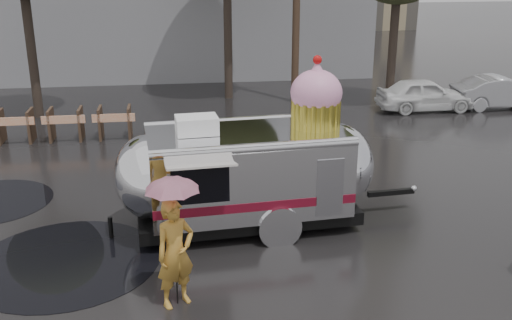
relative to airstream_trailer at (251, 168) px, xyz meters
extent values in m
plane|color=black|center=(0.62, -3.07, -1.29)|extent=(120.00, 120.00, 0.00)
cylinder|color=black|center=(-3.71, -1.16, -1.29)|extent=(3.60, 3.60, 0.01)
cylinder|color=#382D26|center=(-6.38, 9.93, 1.63)|extent=(0.32, 0.32, 5.85)
cylinder|color=#382D26|center=(0.62, 11.93, 2.08)|extent=(0.32, 0.32, 6.75)
cylinder|color=#382D26|center=(6.62, 9.93, 1.41)|extent=(0.32, 0.32, 5.40)
cube|color=#473323|center=(-6.88, 6.93, -0.79)|extent=(0.08, 0.80, 1.00)
cube|color=#473323|center=(-5.98, 6.93, -0.79)|extent=(0.08, 0.80, 1.00)
cube|color=#E5590C|center=(-6.43, 6.55, -0.54)|extent=(1.30, 0.04, 0.25)
cube|color=#473323|center=(-5.38, 6.93, -0.79)|extent=(0.08, 0.80, 1.00)
cube|color=#473323|center=(-4.48, 6.93, -0.79)|extent=(0.08, 0.80, 1.00)
cube|color=#E5590C|center=(-4.93, 6.55, -0.54)|extent=(1.30, 0.04, 0.25)
cube|color=#473323|center=(-3.88, 6.93, -0.79)|extent=(0.08, 0.80, 1.00)
cube|color=#473323|center=(-2.98, 6.93, -0.79)|extent=(0.08, 0.80, 1.00)
cube|color=#E5590C|center=(-3.43, 6.55, -0.54)|extent=(1.30, 0.04, 0.25)
imported|color=silver|center=(7.62, 8.93, -0.59)|extent=(4.00, 1.80, 1.40)
imported|color=#B2B2B7|center=(10.62, 8.93, -0.59)|extent=(4.00, 1.80, 1.40)
cube|color=silver|center=(-0.09, 0.00, 0.00)|extent=(4.22, 2.45, 1.66)
ellipsoid|color=silver|center=(1.94, 0.17, 0.00)|extent=(1.55, 2.23, 1.66)
ellipsoid|color=silver|center=(-2.11, -0.17, 0.00)|extent=(1.55, 2.23, 1.66)
cube|color=black|center=(-0.09, 0.00, -0.97)|extent=(4.75, 2.22, 0.28)
cylinder|color=black|center=(0.45, -0.91, -0.97)|extent=(0.66, 0.26, 0.65)
cylinder|color=black|center=(0.29, 0.98, -0.97)|extent=(0.66, 0.26, 0.65)
cylinder|color=silver|center=(0.46, -1.04, -0.92)|extent=(0.89, 0.17, 0.89)
cube|color=black|center=(3.22, 0.27, -0.83)|extent=(1.11, 0.20, 0.11)
sphere|color=silver|center=(3.77, 0.32, -0.79)|extent=(0.16, 0.16, 0.15)
cylinder|color=black|center=(-2.93, -0.24, -1.06)|extent=(0.10, 0.10, 0.46)
cube|color=#5F0B1B|center=(0.00, -1.05, -0.42)|extent=(4.05, 0.37, 0.18)
cube|color=#5F0B1B|center=(-0.17, 1.05, -0.42)|extent=(4.05, 0.37, 0.18)
cube|color=black|center=(-1.10, -1.16, 0.14)|extent=(1.11, 0.12, 0.74)
cube|color=#B6AEA8|center=(-1.08, -1.38, 0.60)|extent=(1.32, 0.56, 0.13)
cube|color=silver|center=(1.47, -0.95, -0.14)|extent=(0.55, 0.08, 1.20)
cube|color=white|center=(-1.10, -0.09, 1.01)|extent=(0.88, 0.67, 0.35)
cylinder|color=gold|center=(1.38, 0.12, 1.10)|extent=(1.04, 1.04, 0.55)
ellipsoid|color=#E89DC2|center=(1.38, 0.12, 1.55)|extent=(1.15, 1.15, 0.96)
cone|color=#E89DC2|center=(1.38, 0.12, 2.03)|extent=(0.50, 0.50, 0.37)
sphere|color=red|center=(1.38, 0.12, 2.23)|extent=(0.20, 0.20, 0.18)
imported|color=#C08B32|center=(-1.60, -2.89, -0.36)|extent=(0.81, 0.72, 1.87)
imported|color=pink|center=(-1.60, -2.89, 0.63)|extent=(1.08, 1.08, 0.74)
cylinder|color=black|center=(-1.60, -2.89, -0.47)|extent=(0.02, 0.02, 1.65)
camera|label=1|loc=(-1.47, -11.68, 4.30)|focal=42.00mm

